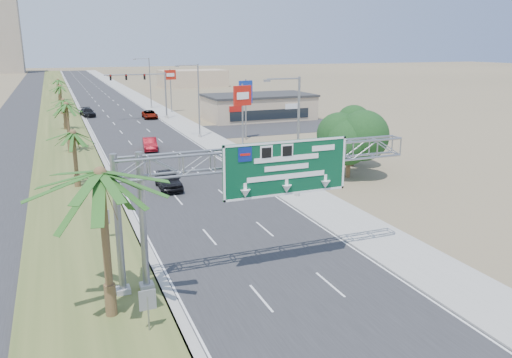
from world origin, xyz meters
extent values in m
cube|color=#28282B|center=(0.00, 110.00, 0.01)|extent=(12.00, 300.00, 0.02)
cube|color=#9E9B93|center=(8.50, 110.00, 0.05)|extent=(4.00, 300.00, 0.10)
cube|color=#445425|center=(-10.00, 110.00, 0.06)|extent=(7.00, 300.00, 0.12)
cube|color=#28282B|center=(-17.00, 110.00, 0.01)|extent=(8.00, 300.00, 0.02)
cylinder|color=gray|center=(-7.20, 10.00, 3.70)|extent=(0.36, 0.36, 7.40)
cylinder|color=gray|center=(-8.40, 10.00, 3.70)|extent=(0.36, 0.36, 7.40)
cube|color=#9E9B93|center=(-7.20, 10.00, 0.20)|extent=(0.70, 0.70, 0.40)
cube|color=#9E9B93|center=(-8.40, 10.00, 0.20)|extent=(0.70, 0.70, 0.40)
cube|color=#074327|center=(0.50, 9.52, 6.00)|extent=(7.20, 0.12, 3.00)
cube|color=navy|center=(-1.90, 9.44, 6.95)|extent=(0.75, 0.03, 0.75)
cone|color=white|center=(0.50, 9.44, 4.85)|extent=(0.56, 0.56, 0.45)
cylinder|color=brown|center=(-9.20, 8.00, 3.50)|extent=(0.36, 0.36, 7.00)
cylinder|color=brown|center=(-9.20, 8.00, 0.84)|extent=(0.54, 0.54, 1.68)
cylinder|color=brown|center=(-9.50, 32.00, 2.50)|extent=(0.36, 0.36, 5.00)
cylinder|color=brown|center=(-9.50, 32.00, 0.60)|extent=(0.54, 0.54, 1.20)
cylinder|color=brown|center=(-9.50, 48.00, 2.90)|extent=(0.36, 0.36, 5.80)
cylinder|color=brown|center=(-9.50, 48.00, 0.70)|extent=(0.54, 0.54, 1.39)
cylinder|color=brown|center=(-9.50, 66.00, 2.25)|extent=(0.36, 0.36, 4.50)
cylinder|color=brown|center=(-9.50, 66.00, 0.54)|extent=(0.54, 0.54, 1.08)
cylinder|color=brown|center=(-9.50, 85.00, 2.60)|extent=(0.36, 0.36, 5.20)
cylinder|color=brown|center=(-9.50, 85.00, 0.62)|extent=(0.54, 0.54, 1.25)
cylinder|color=brown|center=(-9.50, 110.00, 2.40)|extent=(0.36, 0.36, 4.80)
cylinder|color=brown|center=(-9.50, 110.00, 0.58)|extent=(0.54, 0.54, 1.15)
cylinder|color=gray|center=(7.50, 22.00, 5.00)|extent=(0.20, 0.20, 10.00)
cylinder|color=gray|center=(6.10, 22.00, 9.85)|extent=(2.80, 0.12, 0.12)
cube|color=slate|center=(4.70, 22.00, 9.75)|extent=(0.50, 0.22, 0.18)
cylinder|color=#9E9B93|center=(7.50, 22.00, 0.25)|extent=(0.44, 0.44, 0.50)
cylinder|color=gray|center=(7.50, 52.00, 5.00)|extent=(0.20, 0.20, 10.00)
cylinder|color=gray|center=(6.10, 52.00, 9.85)|extent=(2.80, 0.12, 0.12)
cube|color=slate|center=(4.70, 52.00, 9.75)|extent=(0.50, 0.22, 0.18)
cylinder|color=#9E9B93|center=(7.50, 52.00, 0.25)|extent=(0.44, 0.44, 0.50)
cylinder|color=gray|center=(7.50, 88.00, 5.00)|extent=(0.20, 0.20, 10.00)
cylinder|color=gray|center=(6.10, 88.00, 9.85)|extent=(2.80, 0.12, 0.12)
cube|color=slate|center=(4.70, 88.00, 9.75)|extent=(0.50, 0.22, 0.18)
cylinder|color=#9E9B93|center=(7.50, 88.00, 0.25)|extent=(0.44, 0.44, 0.50)
cylinder|color=gray|center=(7.20, 72.00, 4.00)|extent=(0.28, 0.28, 8.00)
cylinder|color=gray|center=(2.20, 72.00, 7.70)|extent=(10.00, 0.18, 0.18)
cube|color=black|center=(3.70, 71.80, 7.30)|extent=(0.32, 0.18, 0.95)
cube|color=black|center=(0.70, 71.80, 7.30)|extent=(0.32, 0.18, 0.95)
cube|color=black|center=(-1.80, 71.80, 7.30)|extent=(0.32, 0.18, 0.95)
sphere|color=red|center=(3.70, 71.68, 7.60)|extent=(0.22, 0.22, 0.22)
imported|color=black|center=(7.20, 72.00, 7.00)|extent=(0.16, 0.16, 0.60)
cylinder|color=#9E9B93|center=(7.20, 72.00, 0.30)|extent=(0.56, 0.56, 0.60)
cube|color=tan|center=(22.00, 66.00, 2.00)|extent=(18.00, 10.00, 4.00)
cylinder|color=brown|center=(15.00, 26.00, 1.95)|extent=(0.44, 0.44, 3.90)
sphere|color=black|center=(15.00, 26.00, 4.55)|extent=(4.50, 4.50, 4.50)
cylinder|color=brown|center=(18.00, 30.00, 1.65)|extent=(0.44, 0.44, 3.30)
sphere|color=black|center=(18.00, 30.00, 3.85)|extent=(3.50, 3.50, 3.50)
cylinder|color=gray|center=(-7.80, 6.00, 0.90)|extent=(0.08, 0.08, 1.80)
cube|color=slate|center=(-7.80, 6.00, 1.60)|extent=(0.75, 0.06, 0.95)
cylinder|color=gray|center=(-8.50, 18.00, 0.90)|extent=(0.08, 0.08, 1.80)
cube|color=slate|center=(-8.50, 18.00, 1.60)|extent=(0.75, 0.06, 0.95)
cube|color=tan|center=(30.00, 140.00, 2.50)|extent=(20.00, 12.00, 5.00)
imported|color=black|center=(-2.00, 28.49, 0.82)|extent=(2.08, 4.89, 1.65)
imported|color=maroon|center=(-0.42, 46.22, 0.75)|extent=(2.10, 4.71, 1.50)
imported|color=gray|center=(4.56, 73.71, 0.70)|extent=(2.48, 5.09, 1.39)
imported|color=black|center=(-5.36, 80.21, 0.75)|extent=(2.75, 5.40, 1.50)
cylinder|color=gray|center=(10.38, 42.75, 3.96)|extent=(0.20, 0.20, 7.93)
cube|color=red|center=(10.38, 42.75, 6.53)|extent=(2.41, 0.81, 2.40)
cube|color=white|center=(10.38, 42.57, 6.53)|extent=(1.65, 0.40, 0.84)
cylinder|color=gray|center=(13.00, 48.53, 4.04)|extent=(0.20, 0.20, 8.09)
cube|color=#102E98|center=(13.00, 48.53, 6.39)|extent=(2.02, 0.75, 3.00)
cube|color=white|center=(13.00, 48.35, 6.39)|extent=(1.37, 0.36, 1.05)
cylinder|color=gray|center=(9.98, 80.50, 4.08)|extent=(0.20, 0.20, 8.15)
cube|color=red|center=(9.98, 80.50, 7.05)|extent=(2.22, 0.67, 1.80)
cube|color=white|center=(9.98, 80.32, 7.05)|extent=(1.52, 0.30, 0.63)
camera|label=1|loc=(-10.76, -14.05, 12.38)|focal=35.00mm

